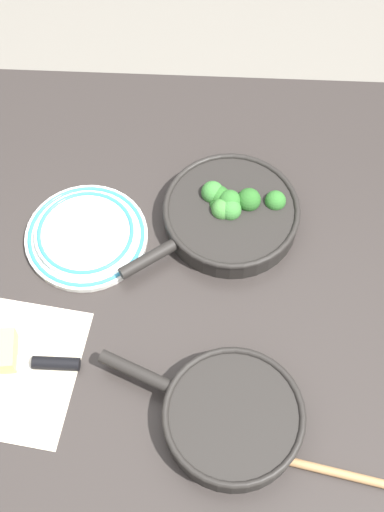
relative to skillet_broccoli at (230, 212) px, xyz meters
The scene contains 7 objects.
ground_plane 0.77m from the skillet_broccoli, 53.70° to the left, with size 14.00×14.00×0.00m, color slate.
dining_table_red 0.16m from the skillet_broccoli, 53.70° to the left, with size 1.23×0.98×0.73m.
skillet_broccoli is the anchor object (origin of this frame).
skillet_eggs 0.42m from the skillet_broccoli, 91.42° to the left, with size 0.36×0.24×0.06m.
wooden_spoon 0.50m from the skillet_broccoli, 105.38° to the left, with size 0.41×0.11×0.02m.
grater_knife 0.48m from the skillet_broccoli, 42.40° to the left, with size 0.27×0.03×0.02m.
dinner_plate_stack 0.29m from the skillet_broccoli, 11.00° to the left, with size 0.24×0.24×0.03m.
Camera 1 is at (-0.03, 0.68, 1.94)m, focal length 50.00 mm.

